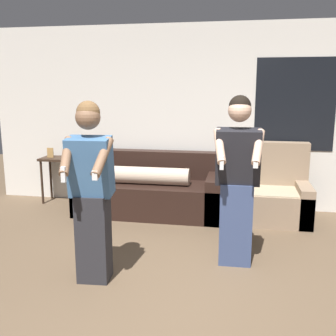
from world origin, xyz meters
name	(u,v)px	position (x,y,z in m)	size (l,w,h in m)	color
ground_plane	(160,329)	(0.00, 0.00, 0.00)	(14.00, 14.00, 0.00)	brown
wall_back	(206,117)	(0.02, 3.27, 1.35)	(6.69, 0.07, 2.70)	silver
couch	(153,191)	(-0.68, 2.78, 0.31)	(2.15, 0.91, 0.86)	black
armchair	(272,195)	(0.99, 2.81, 0.33)	(0.99, 0.82, 1.04)	#937A60
side_table	(60,165)	(-2.23, 3.03, 0.59)	(0.58, 0.37, 0.87)	#332319
person_left	(91,192)	(-0.77, 0.65, 0.86)	(0.45, 0.50, 1.68)	#28282D
person_right	(237,181)	(0.52, 1.27, 0.87)	(0.50, 0.48, 1.72)	#384770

